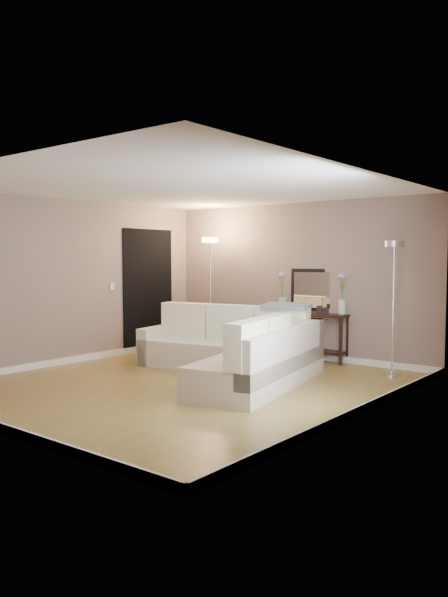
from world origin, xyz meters
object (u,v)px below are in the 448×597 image
Objects in this scene: floor_lamp_lit at (210,271)px; floor_lamp_unlit at (394,281)px; console_table at (306,333)px; sectional_sofa at (237,351)px.

floor_lamp_lit reaches higher than floor_lamp_unlit.
console_table is at bearing 168.15° from floor_lamp_unlit.
sectional_sofa reaches higher than console_table.
floor_lamp_unlit reaches higher than console_table.
sectional_sofa is 1.65× the size of floor_lamp_unlit.
floor_lamp_unlit is at bearing -11.85° from console_table.
floor_lamp_unlit is at bearing 39.24° from sectional_sofa.
sectional_sofa is at bearing -93.37° from console_table.
sectional_sofa is 2.46× the size of console_table.
sectional_sofa is 1.55× the size of floor_lamp_lit.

